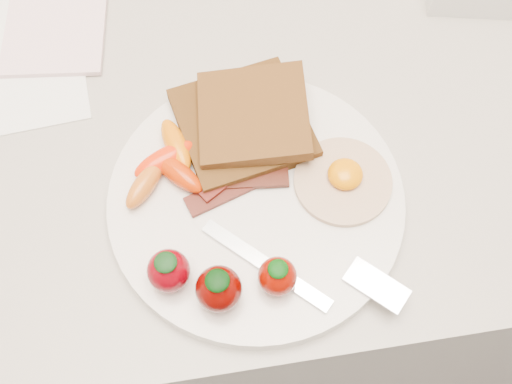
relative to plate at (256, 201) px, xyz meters
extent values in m
cube|color=gray|center=(0.01, 0.15, -0.46)|extent=(2.00, 0.60, 0.90)
cylinder|color=silver|center=(0.00, 0.00, 0.00)|extent=(0.27, 0.27, 0.02)
cube|color=black|center=(0.00, 0.07, 0.02)|extent=(0.14, 0.14, 0.01)
cube|color=black|center=(0.01, 0.07, 0.03)|extent=(0.11, 0.11, 0.02)
cylinder|color=beige|center=(0.08, 0.00, 0.01)|extent=(0.10, 0.10, 0.01)
ellipsoid|color=orange|center=(0.08, 0.00, 0.02)|extent=(0.03, 0.03, 0.02)
cube|color=black|center=(-0.02, 0.01, 0.01)|extent=(0.08, 0.04, 0.00)
cube|color=black|center=(-0.01, 0.02, 0.01)|extent=(0.08, 0.03, 0.00)
cube|color=#430E0D|center=(-0.02, 0.03, 0.02)|extent=(0.08, 0.06, 0.00)
ellipsoid|color=red|center=(-0.08, 0.05, 0.02)|extent=(0.07, 0.05, 0.02)
ellipsoid|color=#B82A01|center=(-0.07, 0.03, 0.02)|extent=(0.05, 0.06, 0.02)
ellipsoid|color=#C05D18|center=(-0.10, 0.02, 0.02)|extent=(0.05, 0.05, 0.02)
ellipsoid|color=#DF6A02|center=(-0.07, 0.06, 0.02)|extent=(0.03, 0.06, 0.02)
ellipsoid|color=#650008|center=(-0.08, -0.07, 0.03)|extent=(0.04, 0.04, 0.04)
ellipsoid|color=black|center=(-0.08, -0.07, 0.05)|extent=(0.02, 0.02, 0.01)
ellipsoid|color=#4B0200|center=(-0.04, -0.09, 0.03)|extent=(0.04, 0.04, 0.04)
ellipsoid|color=black|center=(-0.04, -0.09, 0.05)|extent=(0.02, 0.02, 0.01)
ellipsoid|color=#720900|center=(0.00, -0.08, 0.03)|extent=(0.03, 0.03, 0.04)
ellipsoid|color=#053306|center=(0.00, -0.08, 0.05)|extent=(0.02, 0.02, 0.01)
cube|color=white|center=(0.00, -0.07, 0.01)|extent=(0.10, 0.10, 0.00)
cube|color=silver|center=(0.09, -0.10, 0.01)|extent=(0.06, 0.06, 0.00)
cube|color=white|center=(-0.23, 0.22, -0.01)|extent=(0.17, 0.22, 0.00)
cube|color=beige|center=(-0.18, 0.25, 0.00)|extent=(0.12, 0.16, 0.01)
camera|label=1|loc=(-0.04, -0.25, 0.53)|focal=45.00mm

